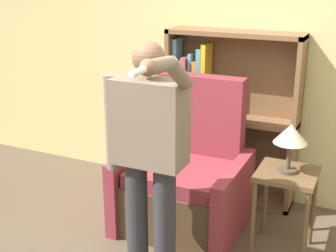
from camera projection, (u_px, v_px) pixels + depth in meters
name	position (u px, v px, depth m)	size (l,w,h in m)	color
wall_back	(261.00, 49.00, 4.13)	(8.00, 0.06, 2.80)	#DBCC84
bookcase	(216.00, 118.00, 4.33)	(1.20, 0.28, 1.57)	brown
armchair	(186.00, 182.00, 3.92)	(0.98, 0.86, 1.24)	#4C3823
person_standing	(149.00, 151.00, 3.01)	(0.62, 0.78, 1.67)	#2D2D33
side_table	(286.00, 187.00, 3.46)	(0.43, 0.43, 0.67)	brown
table_lamp	(291.00, 136.00, 3.33)	(0.24, 0.24, 0.37)	#4C4233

